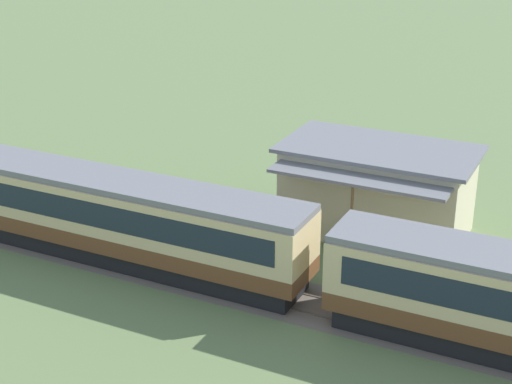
# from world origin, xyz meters

# --- Properties ---
(passenger_train) EXTENTS (103.93, 3.13, 4.16)m
(passenger_train) POSITION_xyz_m (-28.12, 1.91, 2.31)
(passenger_train) COLOR brown
(passenger_train) RESTS_ON ground_plane
(railway_track) EXTENTS (140.49, 3.60, 0.04)m
(railway_track) POSITION_xyz_m (-28.37, 1.91, 0.01)
(railway_track) COLOR #665B51
(railway_track) RESTS_ON ground_plane
(station_building) EXTENTS (9.78, 6.84, 4.60)m
(station_building) POSITION_xyz_m (-18.21, 10.41, 2.33)
(station_building) COLOR beige
(station_building) RESTS_ON ground_plane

